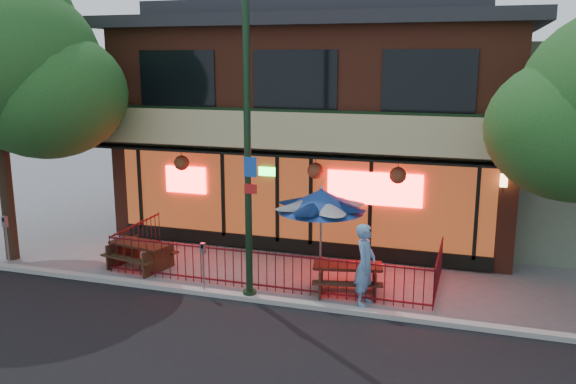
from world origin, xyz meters
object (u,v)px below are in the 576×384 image
picnic_table_left (140,251)px  patio_umbrella (321,200)px  picnic_table_right (348,274)px  pedestrian (365,265)px  street_light (248,168)px  parking_meter_far (6,233)px  parking_meter_near (203,259)px

picnic_table_left → patio_umbrella: 5.19m
picnic_table_right → pedestrian: (0.53, -0.60, 0.49)m
street_light → parking_meter_far: (-7.00, 0.00, -2.17)m
patio_umbrella → street_light: bearing=-128.2°
pedestrian → parking_meter_far: size_ratio=1.32×
street_light → picnic_table_right: street_light is taller
parking_meter_near → picnic_table_left: bearing=154.9°
picnic_table_right → patio_umbrella: 1.93m
pedestrian → parking_meter_far: bearing=98.5°
parking_meter_far → patio_umbrella: bearing=11.2°
picnic_table_right → parking_meter_near: (-3.29, -1.14, 0.40)m
street_light → picnic_table_right: (2.12, 1.10, -2.68)m
patio_umbrella → parking_meter_near: size_ratio=1.95×
pedestrian → picnic_table_left: bearing=90.1°
picnic_table_left → parking_meter_near: bearing=-25.1°
street_light → picnic_table_left: (-3.60, 1.10, -2.68)m
pedestrian → parking_meter_near: pedestrian is taller
picnic_table_right → patio_umbrella: size_ratio=0.76×
picnic_table_right → patio_umbrella: patio_umbrella is taller
street_light → pedestrian: (2.65, 0.50, -2.19)m
picnic_table_right → patio_umbrella: bearing=146.8°
picnic_table_left → patio_umbrella: patio_umbrella is taller
picnic_table_left → parking_meter_near: 2.72m
parking_meter_near → parking_meter_far: (-5.84, 0.04, 0.12)m
street_light → picnic_table_right: 3.59m
picnic_table_left → picnic_table_right: same height
parking_meter_near → parking_meter_far: size_ratio=0.88×
patio_umbrella → parking_meter_far: patio_umbrella is taller
patio_umbrella → parking_meter_near: 3.23m
street_light → patio_umbrella: street_light is taller
picnic_table_right → parking_meter_far: parking_meter_far is taller
street_light → pedestrian: 3.47m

